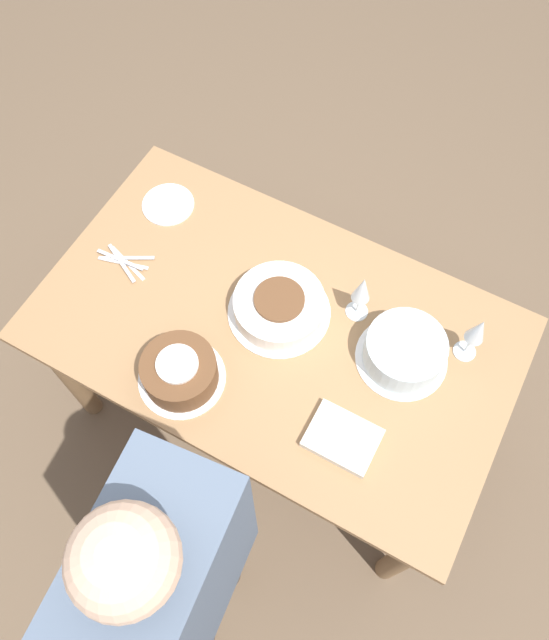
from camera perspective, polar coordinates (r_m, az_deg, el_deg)
The scene contains 11 objects.
ground_plane at distance 2.59m, azimuth -0.00°, elevation -7.89°, with size 12.00×12.00×0.00m, color brown.
dining_table at distance 2.01m, azimuth -0.00°, elevation -2.11°, with size 1.46×0.86×0.74m.
cake_center_white at distance 1.90m, azimuth 0.43°, elevation 1.28°, with size 0.32×0.32×0.09m.
cake_front_chocolate at distance 1.81m, azimuth -8.65°, elevation -4.68°, with size 0.26×0.26×0.11m.
cake_back_decorated at distance 1.86m, azimuth 11.77°, elevation -2.82°, with size 0.27×0.27×0.11m.
wine_glass_near at distance 1.83m, azimuth 8.00°, elevation 2.70°, with size 0.07×0.07×0.20m.
wine_glass_far at distance 1.84m, azimuth 18.07°, elevation -1.02°, with size 0.07×0.07×0.20m.
dessert_plate_left at distance 2.18m, azimuth -9.70°, elevation 10.37°, with size 0.18×0.18×0.01m.
fork_pile at distance 2.07m, azimuth -13.58°, elevation 5.24°, with size 0.19×0.12×0.01m.
napkin_stack at distance 1.78m, azimuth 6.23°, elevation -10.68°, with size 0.19×0.15×0.03m.
person_cutting at distance 1.53m, azimuth -9.01°, elevation -22.89°, with size 0.26×0.42×1.56m.
Camera 1 is at (0.40, -0.74, 2.45)m, focal length 35.00 mm.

